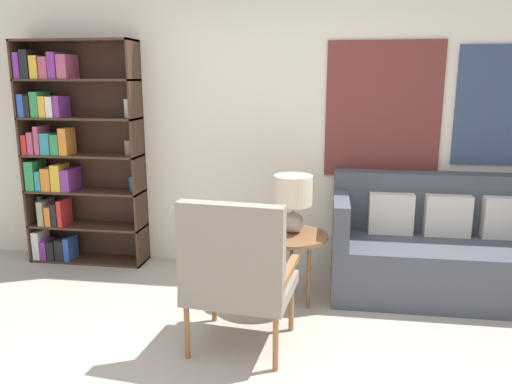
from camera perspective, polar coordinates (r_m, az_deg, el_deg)
The scene contains 6 objects.
wall_back at distance 4.48m, azimuth 2.06°, elevation 8.30°, with size 6.40×0.08×2.70m.
bookshelf at distance 4.93m, azimuth -20.78°, elevation 4.19°, with size 1.09×0.30×2.04m.
armchair at distance 3.09m, azimuth -2.32°, elevation -8.89°, with size 0.70×0.65×1.01m.
couch at distance 4.34m, azimuth 21.05°, elevation -6.19°, with size 1.85×0.83×0.94m.
side_table at distance 3.82m, azimuth 3.90°, elevation -5.61°, with size 0.58×0.58×0.55m.
table_lamp at distance 3.79m, azimuth 4.25°, elevation -0.54°, with size 0.29×0.29×0.45m.
Camera 1 is at (0.56, -2.41, 1.70)m, focal length 35.00 mm.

